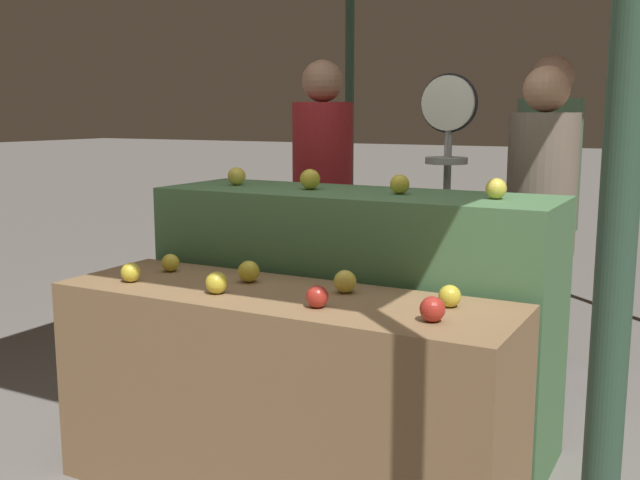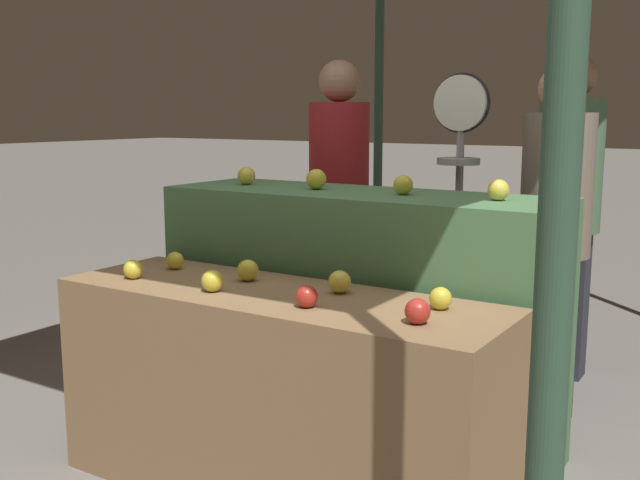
% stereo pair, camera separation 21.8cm
% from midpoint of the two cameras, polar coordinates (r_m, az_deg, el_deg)
% --- Properties ---
extents(display_counter_front, '(1.72, 0.55, 0.79)m').
position_cam_midpoint_polar(display_counter_front, '(2.83, -5.18, -11.84)').
color(display_counter_front, olive).
rests_on(display_counter_front, ground_plane).
extents(display_counter_back, '(1.72, 0.55, 1.10)m').
position_cam_midpoint_polar(display_counter_back, '(3.27, 0.61, -5.92)').
color(display_counter_back, '#4C7A4C').
rests_on(display_counter_back, ground_plane).
extents(apple_front_0, '(0.08, 0.08, 0.08)m').
position_cam_midpoint_polar(apple_front_0, '(2.99, -16.28, -2.40)').
color(apple_front_0, gold).
rests_on(apple_front_0, display_counter_front).
extents(apple_front_1, '(0.08, 0.08, 0.08)m').
position_cam_midpoint_polar(apple_front_1, '(2.72, -10.17, -3.25)').
color(apple_front_1, gold).
rests_on(apple_front_1, display_counter_front).
extents(apple_front_2, '(0.08, 0.08, 0.08)m').
position_cam_midpoint_polar(apple_front_2, '(2.49, -2.73, -4.34)').
color(apple_front_2, '#B72D23').
rests_on(apple_front_2, display_counter_front).
extents(apple_front_3, '(0.08, 0.08, 0.08)m').
position_cam_midpoint_polar(apple_front_3, '(2.34, 5.92, -5.29)').
color(apple_front_3, '#B72D23').
rests_on(apple_front_3, display_counter_front).
extents(apple_front_4, '(0.07, 0.07, 0.07)m').
position_cam_midpoint_polar(apple_front_4, '(3.14, -13.30, -1.71)').
color(apple_front_4, gold).
rests_on(apple_front_4, display_counter_front).
extents(apple_front_5, '(0.08, 0.08, 0.08)m').
position_cam_midpoint_polar(apple_front_5, '(2.89, -7.62, -2.41)').
color(apple_front_5, gold).
rests_on(apple_front_5, display_counter_front).
extents(apple_front_6, '(0.08, 0.08, 0.08)m').
position_cam_midpoint_polar(apple_front_6, '(2.70, -0.40, -3.20)').
color(apple_front_6, yellow).
rests_on(apple_front_6, display_counter_front).
extents(apple_front_7, '(0.08, 0.08, 0.08)m').
position_cam_midpoint_polar(apple_front_7, '(2.52, 7.42, -4.28)').
color(apple_front_7, gold).
rests_on(apple_front_7, display_counter_front).
extents(apple_back_0, '(0.08, 0.08, 0.08)m').
position_cam_midpoint_polar(apple_back_0, '(3.47, -8.17, 4.82)').
color(apple_back_0, yellow).
rests_on(apple_back_0, display_counter_back).
extents(apple_back_1, '(0.09, 0.09, 0.09)m').
position_cam_midpoint_polar(apple_back_1, '(3.25, -2.69, 4.64)').
color(apple_back_1, gold).
rests_on(apple_back_1, display_counter_back).
extents(apple_back_2, '(0.08, 0.08, 0.08)m').
position_cam_midpoint_polar(apple_back_2, '(3.07, 4.07, 4.25)').
color(apple_back_2, gold).
rests_on(apple_back_2, display_counter_back).
extents(apple_back_3, '(0.08, 0.08, 0.08)m').
position_cam_midpoint_polar(apple_back_3, '(2.94, 11.21, 3.85)').
color(apple_back_3, yellow).
rests_on(apple_back_3, display_counter_back).
extents(produce_scale, '(0.28, 0.20, 1.61)m').
position_cam_midpoint_polar(produce_scale, '(3.59, 7.93, 5.44)').
color(produce_scale, '#99999E').
rests_on(produce_scale, ground_plane).
extents(person_vendor_at_scale, '(0.40, 0.40, 1.64)m').
position_cam_midpoint_polar(person_vendor_at_scale, '(3.69, 14.85, 2.01)').
color(person_vendor_at_scale, '#2D2D38').
rests_on(person_vendor_at_scale, ground_plane).
extents(person_customer_left, '(0.39, 0.39, 1.71)m').
position_cam_midpoint_polar(person_customer_left, '(4.10, -1.34, 3.63)').
color(person_customer_left, '#2D2D38').
rests_on(person_customer_left, ground_plane).
extents(person_customer_right, '(0.35, 0.35, 1.73)m').
position_cam_midpoint_polar(person_customer_right, '(4.23, 15.47, 3.59)').
color(person_customer_right, '#2D2D38').
rests_on(person_customer_right, ground_plane).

